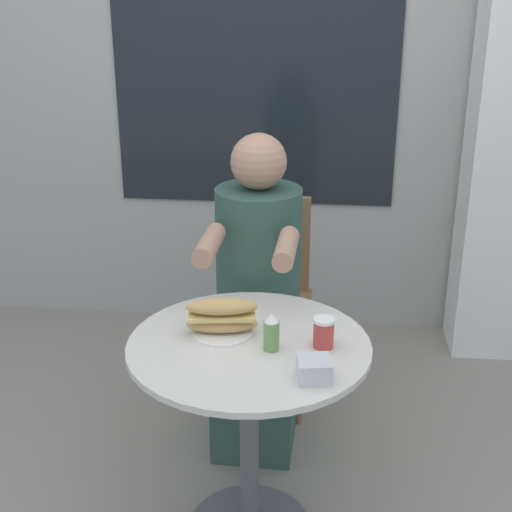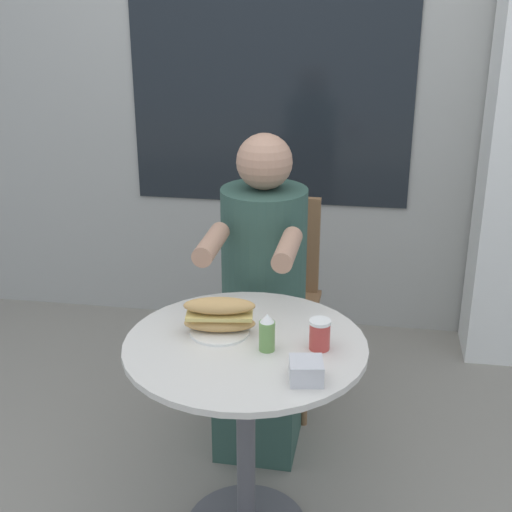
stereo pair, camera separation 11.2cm
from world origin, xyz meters
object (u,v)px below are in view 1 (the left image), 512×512
seated_diner (257,313)px  drink_cup (324,333)px  cafe_table (249,396)px  condiment_bottle (271,332)px  sandwich_on_plate (222,318)px  diner_chair (266,281)px

seated_diner → drink_cup: bearing=116.3°
seated_diner → drink_cup: seated_diner is taller
cafe_table → condiment_bottle: (0.07, -0.03, 0.24)m
sandwich_on_plate → drink_cup: sandwich_on_plate is taller
seated_diner → sandwich_on_plate: 0.54m
sandwich_on_plate → condiment_bottle: 0.18m
cafe_table → sandwich_on_plate: size_ratio=3.22×
sandwich_on_plate → condiment_bottle: (0.16, -0.08, 0.00)m
diner_chair → sandwich_on_plate: size_ratio=3.82×
drink_cup → condiment_bottle: size_ratio=0.79×
seated_diner → drink_cup: 0.64m
diner_chair → drink_cup: (0.25, -0.89, 0.23)m
sandwich_on_plate → condiment_bottle: condiment_bottle is taller
diner_chair → condiment_bottle: size_ratio=7.44×
sandwich_on_plate → drink_cup: 0.31m
diner_chair → sandwich_on_plate: diner_chair is taller
condiment_bottle → cafe_table: bearing=155.1°
cafe_table → seated_diner: 0.54m
drink_cup → condiment_bottle: 0.15m
sandwich_on_plate → condiment_bottle: size_ratio=1.95×
diner_chair → drink_cup: size_ratio=9.41×
diner_chair → condiment_bottle: bearing=97.5°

